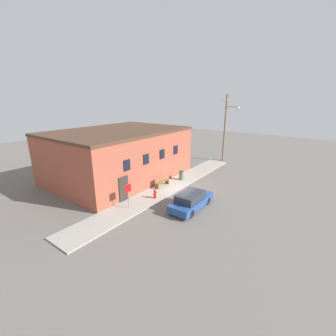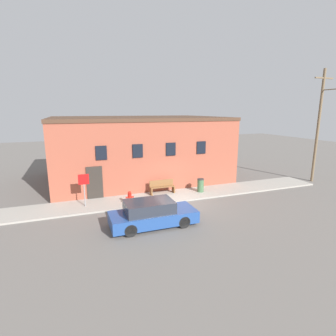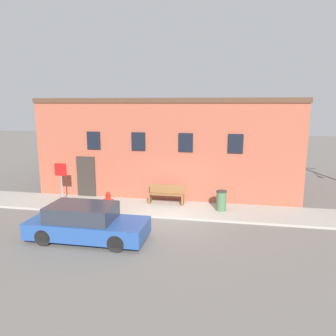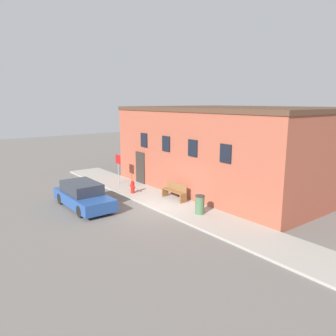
{
  "view_description": "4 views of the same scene",
  "coord_description": "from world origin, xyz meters",
  "px_view_note": "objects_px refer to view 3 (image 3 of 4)",
  "views": [
    {
      "loc": [
        -16.48,
        -10.56,
        8.25
      ],
      "look_at": [
        -0.23,
        1.21,
        2.0
      ],
      "focal_mm": 24.0,
      "sensor_mm": 36.0,
      "label": 1
    },
    {
      "loc": [
        -6.04,
        -14.41,
        5.66
      ],
      "look_at": [
        -0.23,
        1.21,
        2.0
      ],
      "focal_mm": 28.0,
      "sensor_mm": 36.0,
      "label": 2
    },
    {
      "loc": [
        2.5,
        -13.19,
        4.91
      ],
      "look_at": [
        -0.23,
        1.21,
        2.0
      ],
      "focal_mm": 35.0,
      "sensor_mm": 36.0,
      "label": 3
    },
    {
      "loc": [
        13.36,
        -9.27,
        5.48
      ],
      "look_at": [
        -0.23,
        1.21,
        2.0
      ],
      "focal_mm": 35.0,
      "sensor_mm": 36.0,
      "label": 4
    }
  ],
  "objects_px": {
    "parked_car": "(86,223)",
    "trash_bin": "(221,201)",
    "stop_sign": "(61,175)",
    "bench": "(166,194)",
    "fire_hydrant": "(108,200)"
  },
  "relations": [
    {
      "from": "stop_sign",
      "to": "bench",
      "type": "xyz_separation_m",
      "value": [
        5.09,
        0.72,
        -0.88
      ]
    },
    {
      "from": "fire_hydrant",
      "to": "trash_bin",
      "type": "xyz_separation_m",
      "value": [
        5.16,
        0.66,
        0.07
      ]
    },
    {
      "from": "trash_bin",
      "to": "parked_car",
      "type": "bearing_deg",
      "value": -140.17
    },
    {
      "from": "fire_hydrant",
      "to": "bench",
      "type": "bearing_deg",
      "value": 25.87
    },
    {
      "from": "trash_bin",
      "to": "parked_car",
      "type": "xyz_separation_m",
      "value": [
        -4.74,
        -3.96,
        0.06
      ]
    },
    {
      "from": "fire_hydrant",
      "to": "parked_car",
      "type": "distance_m",
      "value": 3.33
    },
    {
      "from": "parked_car",
      "to": "trash_bin",
      "type": "bearing_deg",
      "value": 39.83
    },
    {
      "from": "parked_car",
      "to": "stop_sign",
      "type": "bearing_deg",
      "value": 128.35
    },
    {
      "from": "stop_sign",
      "to": "fire_hydrant",
      "type": "bearing_deg",
      "value": -10.88
    },
    {
      "from": "trash_bin",
      "to": "parked_car",
      "type": "relative_size",
      "value": 0.22
    },
    {
      "from": "stop_sign",
      "to": "bench",
      "type": "distance_m",
      "value": 5.22
    },
    {
      "from": "trash_bin",
      "to": "parked_car",
      "type": "distance_m",
      "value": 6.17
    },
    {
      "from": "bench",
      "to": "trash_bin",
      "type": "bearing_deg",
      "value": -11.91
    },
    {
      "from": "fire_hydrant",
      "to": "parked_car",
      "type": "bearing_deg",
      "value": -82.73
    },
    {
      "from": "bench",
      "to": "parked_car",
      "type": "distance_m",
      "value": 4.98
    }
  ]
}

